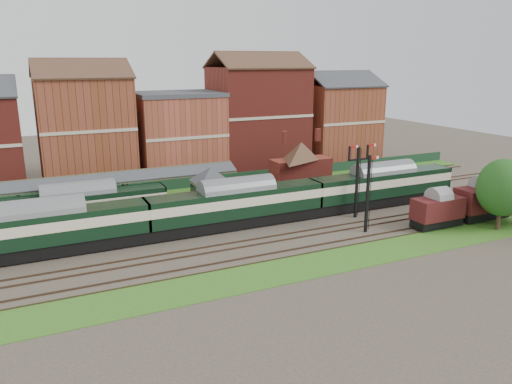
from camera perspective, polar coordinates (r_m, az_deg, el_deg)
name	(u,v)px	position (r m, az deg, el deg)	size (l,w,h in m)	color
ground	(249,225)	(53.43, -0.82, -3.82)	(160.00, 160.00, 0.00)	#473D33
grass_back	(200,190)	(67.71, -6.44, 0.18)	(90.00, 4.50, 0.06)	#2D6619
grass_front	(307,266)	(43.50, 5.80, -8.38)	(90.00, 5.00, 0.06)	#2D6619
fence	(195,182)	(69.37, -6.99, 1.13)	(90.00, 0.12, 1.50)	#193823
platform	(177,203)	(60.40, -9.00, -1.28)	(55.00, 3.40, 1.00)	#2D2D2D
signal_box	(211,192)	(54.30, -5.14, -0.05)	(5.40, 5.40, 6.00)	#667855
brick_hut	(276,201)	(57.96, 2.34, -1.08)	(3.20, 2.64, 2.94)	brown
station_building	(301,163)	(66.13, 5.15, 3.35)	(8.10, 8.10, 5.90)	maroon
canopy	(124,175)	(58.08, -14.85, 1.91)	(26.00, 3.89, 4.08)	#4F5435
semaphore_bracket	(357,177)	(56.04, 11.52, 1.69)	(3.60, 0.25, 8.18)	black
semaphore_siding	(368,193)	(51.50, 12.66, -0.09)	(1.23, 0.25, 8.00)	black
yard_lamp	(503,190)	(58.17, 26.38, 0.24)	(2.60, 0.22, 7.00)	beige
town_backdrop	(177,131)	(74.73, -8.99, 6.94)	(69.00, 10.00, 16.00)	maroon
dmu_train	(237,204)	(52.14, -2.18, -1.36)	(57.11, 3.00, 4.39)	black
platform_railcar	(80,207)	(54.81, -19.51, -1.59)	(17.81, 2.81, 4.10)	black
goods_van_a	(483,200)	(60.27, 24.47, -0.85)	(6.34, 2.75, 3.85)	black
goods_van_b	(438,210)	(55.63, 20.05, -1.92)	(5.54, 2.40, 3.36)	black
tree_far	(503,188)	(56.63, 26.37, 0.45)	(5.14, 5.14, 7.50)	#382619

